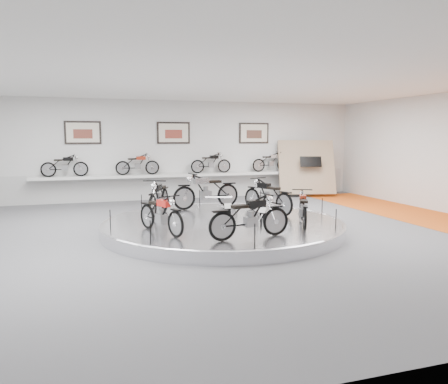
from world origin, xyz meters
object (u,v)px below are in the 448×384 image
object	(u,v)px
display_platform	(223,226)
bike_f	(303,208)
bike_a	(268,196)
bike_e	(250,216)
shelf	(175,175)
bike_b	(206,191)
bike_d	(161,214)
bike_c	(159,198)

from	to	relation	value
display_platform	bike_f	world-z (taller)	bike_f
bike_a	bike_e	xyz separation A→B (m)	(-1.68, -2.91, -0.02)
shelf	bike_b	xyz separation A→B (m)	(0.14, -4.24, -0.14)
display_platform	bike_a	size ratio (longest dim) A/B	3.67
bike_b	shelf	bearing A→B (deg)	-98.48
display_platform	bike_d	world-z (taller)	bike_d
bike_e	shelf	bearing A→B (deg)	82.45
display_platform	bike_d	distance (m)	2.16
display_platform	bike_a	world-z (taller)	bike_a
bike_b	bike_c	size ratio (longest dim) A/B	1.04
shelf	bike_a	distance (m)	5.84
shelf	bike_e	bearing A→B (deg)	-90.30
bike_c	bike_f	distance (m)	4.04
display_platform	shelf	distance (m)	6.46
display_platform	bike_e	xyz separation A→B (m)	(-0.04, -2.11, 0.64)
display_platform	bike_d	bearing A→B (deg)	-151.72
bike_a	bike_f	xyz separation A→B (m)	(0.08, -2.04, -0.06)
bike_c	bike_e	distance (m)	3.61
bike_a	bike_c	size ratio (longest dim) A/B	0.95
bike_e	bike_f	world-z (taller)	bike_e
shelf	bike_f	world-z (taller)	bike_f
bike_b	display_platform	bearing A→B (deg)	75.94
bike_c	bike_d	world-z (taller)	bike_c
shelf	bike_a	world-z (taller)	bike_a
shelf	bike_c	world-z (taller)	bike_c
display_platform	bike_e	world-z (taller)	bike_e
bike_b	bike_f	distance (m)	3.76
shelf	bike_e	size ratio (longest dim) A/B	6.57
display_platform	bike_c	size ratio (longest dim) A/B	3.49
display_platform	shelf	bearing A→B (deg)	90.00
bike_a	display_platform	bearing A→B (deg)	96.77
shelf	bike_f	size ratio (longest dim) A/B	7.21
shelf	bike_c	size ratio (longest dim) A/B	6.00
bike_b	bike_e	size ratio (longest dim) A/B	1.14
shelf	bike_a	size ratio (longest dim) A/B	6.30
bike_b	bike_e	distance (m)	4.28
bike_e	bike_c	bearing A→B (deg)	106.95
bike_e	bike_f	bearing A→B (deg)	18.96
shelf	bike_c	bearing A→B (deg)	-106.23
bike_b	bike_f	world-z (taller)	bike_b
bike_a	bike_b	distance (m)	2.03
bike_c	bike_e	xyz separation A→B (m)	(1.48, -3.29, -0.05)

